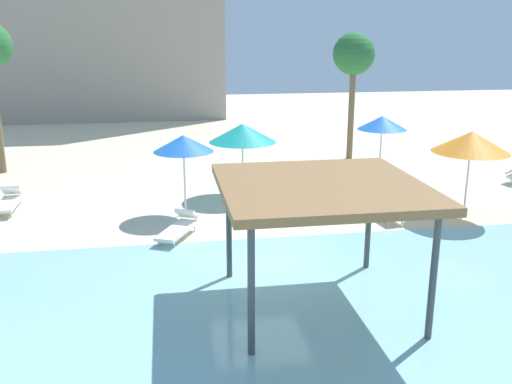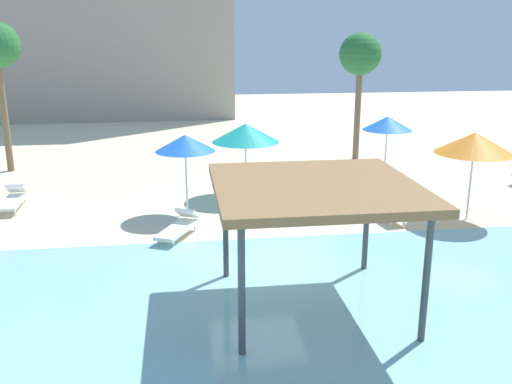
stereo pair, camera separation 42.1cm
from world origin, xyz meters
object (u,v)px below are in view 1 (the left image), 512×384
Objects in this scene: lounge_chair_3 at (179,227)px; palm_tree_1 at (354,57)px; lounge_chair_2 at (381,207)px; shade_pavilion at (321,191)px; lounge_chair_4 at (9,201)px; beach_umbrella_blue_2 at (382,123)px; beach_umbrella_orange_0 at (471,142)px; beach_umbrella_blue_1 at (183,144)px; beach_umbrella_teal_3 at (242,133)px.

palm_tree_1 is (8.29, 9.43, 4.38)m from lounge_chair_3.
shade_pavilion is at bearing -41.57° from lounge_chair_2.
shade_pavilion is at bearing -110.85° from palm_tree_1.
beach_umbrella_blue_2 is at bearing 98.88° from lounge_chair_4.
beach_umbrella_blue_1 is (-8.92, 1.73, -0.10)m from beach_umbrella_orange_0.
palm_tree_1 is at bearing 164.84° from lounge_chair_3.
beach_umbrella_blue_1 is 6.72m from lounge_chair_2.
beach_umbrella_orange_0 is (6.31, 5.19, -0.15)m from shade_pavilion.
beach_umbrella_teal_3 reaches higher than lounge_chair_3.
shade_pavilion is 12.39m from beach_umbrella_blue_2.
beach_umbrella_blue_2 is 1.26× the size of lounge_chair_3.
palm_tree_1 is at bearing 94.31° from beach_umbrella_blue_2.
palm_tree_1 reaches higher than lounge_chair_3.
palm_tree_1 is at bearing 111.22° from lounge_chair_4.
shade_pavilion is 1.49× the size of beach_umbrella_orange_0.
lounge_chair_4 is at bearing 166.39° from beach_umbrella_blue_1.
beach_umbrella_blue_2 is 14.51m from lounge_chair_4.
lounge_chair_3 is 1.03× the size of lounge_chair_4.
lounge_chair_3 is at bearing -121.23° from beach_umbrella_teal_3.
shade_pavilion is 15.38m from palm_tree_1.
beach_umbrella_orange_0 is at bearing -84.40° from palm_tree_1.
beach_umbrella_blue_1 is (-2.60, 6.92, -0.25)m from shade_pavilion.
palm_tree_1 is at bearing 159.80° from lounge_chair_2.
lounge_chair_2 is at bearing 169.43° from beach_umbrella_orange_0.
palm_tree_1 is (13.89, 5.90, 4.38)m from lounge_chair_4.
beach_umbrella_blue_2 is 0.43× the size of palm_tree_1.
beach_umbrella_teal_3 reaches higher than lounge_chair_4.
beach_umbrella_blue_2 is at bearing 96.32° from beach_umbrella_orange_0.
beach_umbrella_teal_3 is (-6.10, -2.18, 0.13)m from beach_umbrella_blue_2.
beach_umbrella_blue_2 reaches higher than lounge_chair_3.
beach_umbrella_blue_1 reaches higher than lounge_chair_3.
beach_umbrella_teal_3 is 5.10m from lounge_chair_3.
beach_umbrella_orange_0 reaches higher than lounge_chair_4.
beach_umbrella_orange_0 is at bearing 70.77° from lounge_chair_2.
lounge_chair_4 is (-8.47, 8.34, -2.30)m from shade_pavilion.
lounge_chair_3 is 13.30m from palm_tree_1.
beach_umbrella_blue_2 is 4.10m from palm_tree_1.
beach_umbrella_blue_1 is 1.35× the size of lounge_chair_2.
beach_umbrella_orange_0 is 15.27m from lounge_chair_4.
shade_pavilion reaches higher than lounge_chair_2.
beach_umbrella_orange_0 is at bearing -10.97° from beach_umbrella_blue_1.
beach_umbrella_blue_1 is 11.11m from palm_tree_1.
beach_umbrella_teal_3 is 1.39× the size of lounge_chair_4.
palm_tree_1 reaches higher than lounge_chair_2.
palm_tree_1 is at bearing 42.76° from beach_umbrella_teal_3.
shade_pavilion reaches higher than beach_umbrella_blue_1.
beach_umbrella_blue_2 is 5.98m from lounge_chair_2.
beach_umbrella_blue_1 reaches higher than lounge_chair_2.
shade_pavilion is 2.14× the size of lounge_chair_3.
palm_tree_1 reaches higher than shade_pavilion.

